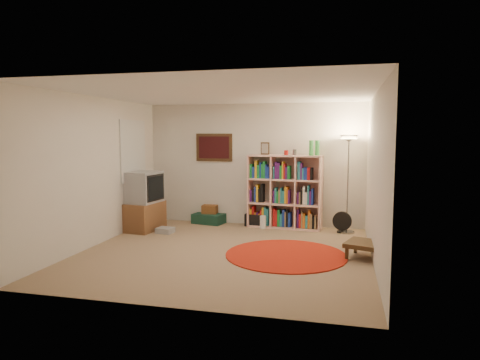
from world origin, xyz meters
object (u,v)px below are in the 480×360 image
object	(u,v)px
floor_fan	(342,222)
floor_lamp	(349,152)
tv_stand	(144,202)
suitcase	(209,218)
bookshelf	(284,193)
side_table	(366,245)

from	to	relation	value
floor_fan	floor_lamp	bearing A→B (deg)	25.30
floor_fan	tv_stand	size ratio (longest dim) A/B	0.36
suitcase	tv_stand	bearing A→B (deg)	-127.19
bookshelf	floor_lamp	world-z (taller)	floor_lamp
bookshelf	floor_fan	world-z (taller)	bookshelf
tv_stand	suitcase	bearing A→B (deg)	48.96
floor_lamp	floor_fan	world-z (taller)	floor_lamp
bookshelf	suitcase	distance (m)	1.70
suitcase	side_table	bearing A→B (deg)	-20.39
floor_lamp	side_table	bearing A→B (deg)	-81.14
bookshelf	tv_stand	size ratio (longest dim) A/B	1.52
floor_fan	tv_stand	xyz separation A→B (m)	(-3.78, -0.65, 0.35)
floor_lamp	suitcase	world-z (taller)	floor_lamp
floor_lamp	side_table	world-z (taller)	floor_lamp
floor_lamp	bookshelf	bearing A→B (deg)	171.42
tv_stand	suitcase	distance (m)	1.45
tv_stand	side_table	distance (m)	4.27
tv_stand	bookshelf	bearing A→B (deg)	25.97
bookshelf	side_table	distance (m)	2.46
bookshelf	tv_stand	bearing A→B (deg)	-156.17
floor_fan	suitcase	xyz separation A→B (m)	(-2.74, 0.26, -0.10)
tv_stand	side_table	size ratio (longest dim) A/B	1.67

